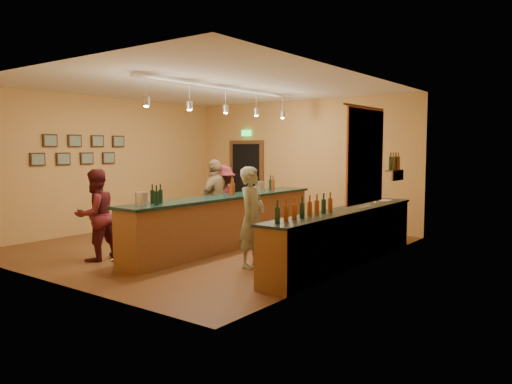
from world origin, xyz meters
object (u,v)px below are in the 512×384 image
Objects in this scene: back_counter at (345,236)px; customer_b at (216,201)px; tasting_bar at (226,218)px; bar_stool at (337,222)px; bartender at (252,217)px; customer_c at (222,203)px; customer_a at (95,215)px.

customer_b is (-3.05, 0.15, 0.39)m from back_counter.
tasting_bar is 8.20× the size of bar_stool.
bartender is 2.71× the size of bar_stool.
tasting_bar is at bearing -175.86° from back_counter.
back_counter is 3.15m from customer_c.
customer_c is at bearing 41.71° from bartender.
bartender reaches higher than customer_a.
customer_a is 2.85m from customer_c.
bar_stool is at bearing -15.68° from bartender.
back_counter is 2.59× the size of customer_b.
customer_c reaches higher than customer_a.
back_counter is at bearing -58.41° from bar_stool.
bartender is at bearing -95.42° from bar_stool.
bartender reaches higher than customer_c.
bartender is 2.81m from customer_a.
back_counter reaches higher than bar_stool.
tasting_bar is at bearing 52.66° from customer_b.
customer_b is 2.55m from bar_stool.
bartender is at bearing 49.91° from customer_b.
back_counter is at bearing 121.64° from customer_a.
bar_stool is (1.60, 1.65, -0.13)m from tasting_bar.
back_counter is 3.08m from customer_b.
customer_c is at bearing 135.44° from tasting_bar.
bartender is 2.49m from customer_c.
tasting_bar is (-2.50, -0.18, 0.12)m from back_counter.
customer_a is at bearing 106.31° from bartender.
tasting_bar is 2.90× the size of customer_b.
customer_b reaches higher than back_counter.
customer_c is (-0.05, 0.27, -0.06)m from customer_b.
customer_b reaches higher than customer_c.
bartender is 1.03× the size of customer_c.
customer_b is 1.08× the size of customer_c.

